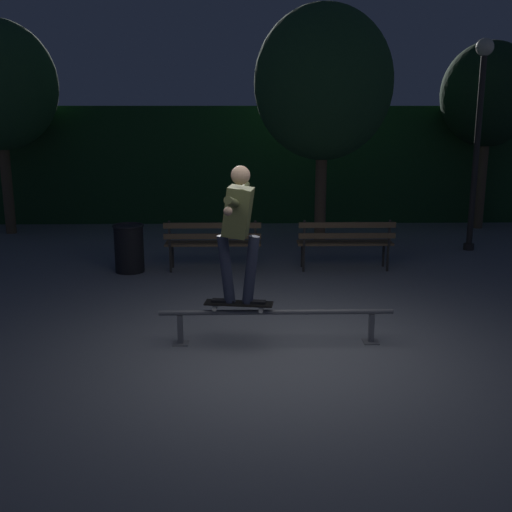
# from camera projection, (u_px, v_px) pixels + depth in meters

# --- Properties ---
(ground_plane) EXTENTS (90.00, 90.00, 0.00)m
(ground_plane) POSITION_uv_depth(u_px,v_px,m) (277.00, 352.00, 6.86)
(ground_plane) COLOR slate
(hedge_backdrop) EXTENTS (24.00, 1.20, 2.73)m
(hedge_backdrop) POSITION_uv_depth(u_px,v_px,m) (258.00, 164.00, 14.94)
(hedge_backdrop) COLOR #193D1E
(hedge_backdrop) RESTS_ON ground
(grind_rail) EXTENTS (2.69, 0.18, 0.41)m
(grind_rail) POSITION_uv_depth(u_px,v_px,m) (276.00, 317.00, 7.07)
(grind_rail) COLOR slate
(grind_rail) RESTS_ON ground
(skateboard) EXTENTS (0.80, 0.31, 0.09)m
(skateboard) POSITION_uv_depth(u_px,v_px,m) (239.00, 304.00, 7.02)
(skateboard) COLOR black
(skateboard) RESTS_ON grind_rail
(skateboarder) EXTENTS (0.63, 1.40, 1.56)m
(skateboarder) POSITION_uv_depth(u_px,v_px,m) (238.00, 223.00, 6.80)
(skateboarder) COLOR black
(skateboarder) RESTS_ON skateboard
(park_bench_leftmost) EXTENTS (1.60, 0.42, 0.88)m
(park_bench_leftmost) POSITION_uv_depth(u_px,v_px,m) (213.00, 240.00, 10.22)
(park_bench_leftmost) COLOR #282623
(park_bench_leftmost) RESTS_ON ground
(park_bench_left_center) EXTENTS (1.60, 0.42, 0.88)m
(park_bench_left_center) POSITION_uv_depth(u_px,v_px,m) (346.00, 239.00, 10.26)
(park_bench_left_center) COLOR #282623
(park_bench_left_center) RESTS_ON ground
(tree_behind_benches) EXTENTS (2.62, 2.62, 4.58)m
(tree_behind_benches) POSITION_uv_depth(u_px,v_px,m) (323.00, 84.00, 11.60)
(tree_behind_benches) COLOR brown
(tree_behind_benches) RESTS_ON ground
(tree_far_right) EXTENTS (2.05, 2.05, 4.11)m
(tree_far_right) POSITION_uv_depth(u_px,v_px,m) (488.00, 95.00, 13.46)
(tree_far_right) COLOR brown
(tree_far_right) RESTS_ON ground
(lamp_post_right) EXTENTS (0.32, 0.32, 3.90)m
(lamp_post_right) POSITION_uv_depth(u_px,v_px,m) (479.00, 119.00, 11.35)
(lamp_post_right) COLOR #282623
(lamp_post_right) RESTS_ON ground
(trash_can) EXTENTS (0.52, 0.52, 0.80)m
(trash_can) POSITION_uv_depth(u_px,v_px,m) (129.00, 248.00, 10.21)
(trash_can) COLOR black
(trash_can) RESTS_ON ground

